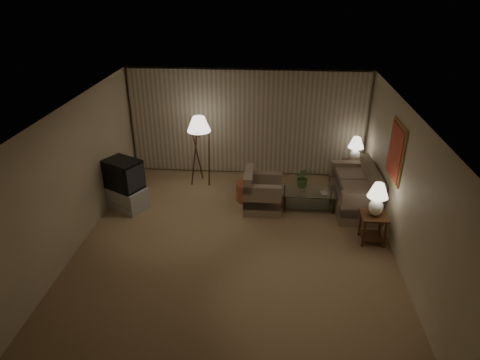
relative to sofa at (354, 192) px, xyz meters
The scene contains 16 objects.
ground 3.07m from the sofa, 145.05° to the right, with size 7.00×7.00×0.00m, color #967A52.
room_shell 2.84m from the sofa, behind, with size 6.04×7.02×2.72m.
sofa is the anchor object (origin of this frame).
armchair 2.04m from the sofa, behind, with size 0.86×0.81×0.72m.
side_table_near 1.36m from the sofa, 83.66° to the right, with size 0.49×0.49×0.60m.
side_table_far 1.16m from the sofa, 82.59° to the left, with size 0.54×0.45×0.60m.
table_lamp_near 1.49m from the sofa, 83.66° to the right, with size 0.39×0.39×0.67m.
table_lamp_far 1.31m from the sofa, 82.59° to the left, with size 0.37×0.37×0.64m.
coffee_table 1.01m from the sofa, behind, with size 1.20×0.66×0.41m.
tv_cabinet 5.07m from the sofa, behind, with size 1.04×0.91×0.50m, color #ABAAAD.
crt_tv 5.09m from the sofa, behind, with size 0.92×0.84×0.65m, color black.
floor_lamp 3.75m from the sofa, 165.43° to the left, with size 0.56×0.56×1.72m.
ottoman 2.35m from the sofa, behind, with size 0.62×0.62×0.42m, color #A65738.
vase 1.16m from the sofa, behind, with size 0.16×0.16×0.16m, color silver.
flowers 1.23m from the sofa, behind, with size 0.41×0.35×0.45m, color #4F7935.
book 0.78m from the sofa, 165.04° to the right, with size 0.14×0.20×0.01m, color olive.
Camera 1 is at (0.65, -6.81, 4.82)m, focal length 32.00 mm.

